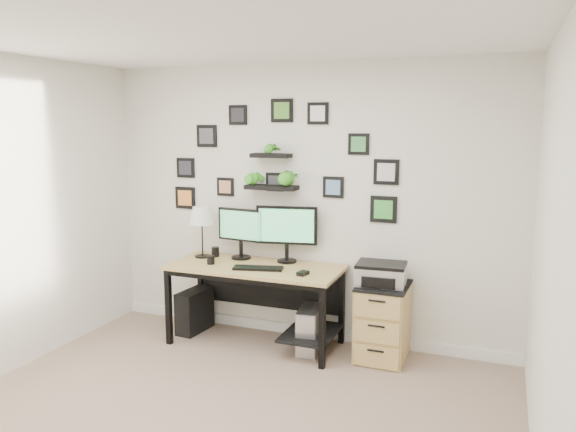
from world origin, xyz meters
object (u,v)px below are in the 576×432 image
at_px(table_lamp, 202,217).
at_px(pc_tower_black, 195,311).
at_px(pc_tower_grey, 310,330).
at_px(printer, 381,274).
at_px(file_cabinet, 383,322).
at_px(monitor_right, 287,229).
at_px(desk, 260,278).
at_px(monitor_left, 240,230).
at_px(mug, 211,260).

xyz_separation_m(table_lamp, pc_tower_black, (-0.08, -0.05, -0.94)).
xyz_separation_m(pc_tower_black, pc_tower_grey, (1.23, -0.07, -0.01)).
bearing_deg(printer, pc_tower_grey, -173.24).
xyz_separation_m(pc_tower_black, printer, (1.85, 0.01, 0.56)).
relative_size(pc_tower_black, file_cabinet, 0.62).
distance_m(monitor_right, pc_tower_black, 1.27).
bearing_deg(file_cabinet, desk, -177.08).
relative_size(monitor_left, table_lamp, 0.98).
bearing_deg(mug, pc_tower_black, 149.88).
xyz_separation_m(desk, file_cabinet, (1.14, 0.06, -0.29)).
bearing_deg(printer, mug, -173.64).
bearing_deg(file_cabinet, monitor_left, 175.55).
bearing_deg(table_lamp, pc_tower_grey, -5.98).
distance_m(monitor_right, file_cabinet, 1.21).
distance_m(mug, printer, 1.57).
relative_size(desk, file_cabinet, 2.39).
height_order(monitor_left, mug, monitor_left).
relative_size(table_lamp, file_cabinet, 0.75).
bearing_deg(file_cabinet, monitor_right, 171.84).
xyz_separation_m(monitor_left, file_cabinet, (1.42, -0.11, -0.70)).
xyz_separation_m(desk, monitor_left, (-0.28, 0.17, 0.41)).
xyz_separation_m(monitor_left, monitor_right, (0.47, 0.03, 0.03)).
height_order(table_lamp, mug, table_lamp).
distance_m(mug, pc_tower_grey, 1.12).
relative_size(pc_tower_grey, printer, 0.99).
relative_size(mug, pc_tower_grey, 0.19).
bearing_deg(monitor_left, desk, -31.17).
distance_m(mug, pc_tower_black, 0.67).
distance_m(table_lamp, printer, 1.82).
bearing_deg(table_lamp, printer, -1.52).
distance_m(monitor_right, pc_tower_grey, 0.94).
bearing_deg(monitor_right, table_lamp, -173.39).
height_order(file_cabinet, printer, printer).
xyz_separation_m(monitor_left, pc_tower_grey, (0.78, -0.19, -0.83)).
bearing_deg(file_cabinet, pc_tower_black, -179.53).
bearing_deg(desk, printer, 2.52).
relative_size(table_lamp, mug, 6.14).
xyz_separation_m(monitor_left, pc_tower_black, (-0.46, -0.13, -0.83)).
distance_m(monitor_left, file_cabinet, 1.59).
distance_m(monitor_left, mug, 0.42).
height_order(table_lamp, pc_tower_black, table_lamp).
bearing_deg(monitor_right, monitor_left, -176.81).
xyz_separation_m(monitor_right, mug, (-0.63, -0.32, -0.28)).
relative_size(monitor_right, pc_tower_grey, 1.33).
bearing_deg(mug, monitor_right, 26.75).
height_order(desk, table_lamp, table_lamp).
distance_m(desk, monitor_left, 0.52).
bearing_deg(printer, desk, -177.48).
bearing_deg(printer, monitor_right, 171.11).
relative_size(monitor_left, printer, 1.13).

